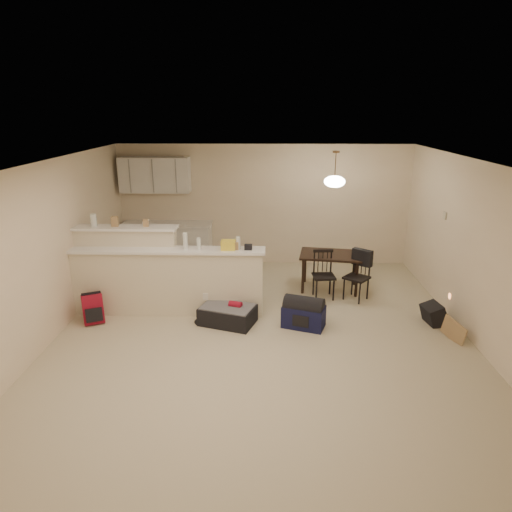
{
  "coord_description": "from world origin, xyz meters",
  "views": [
    {
      "loc": [
        0.06,
        -5.85,
        3.18
      ],
      "look_at": [
        -0.1,
        0.7,
        1.05
      ],
      "focal_mm": 32.0,
      "sensor_mm": 36.0,
      "label": 1
    }
  ],
  "objects_px": {
    "pendant_lamp": "(335,181)",
    "red_backpack": "(93,309)",
    "dining_chair_near": "(324,275)",
    "suitcase": "(228,315)",
    "black_daypack": "(433,314)",
    "dining_table": "(331,258)",
    "dining_chair_far": "(357,276)",
    "navy_duffel": "(304,317)"
  },
  "relations": [
    {
      "from": "pendant_lamp",
      "to": "red_backpack",
      "type": "height_order",
      "value": "pendant_lamp"
    },
    {
      "from": "dining_chair_near",
      "to": "red_backpack",
      "type": "distance_m",
      "value": 3.83
    },
    {
      "from": "suitcase",
      "to": "black_daypack",
      "type": "relative_size",
      "value": 2.31
    },
    {
      "from": "red_backpack",
      "to": "black_daypack",
      "type": "bearing_deg",
      "value": -24.55
    },
    {
      "from": "red_backpack",
      "to": "dining_table",
      "type": "bearing_deg",
      "value": -4.39
    },
    {
      "from": "dining_chair_far",
      "to": "black_daypack",
      "type": "distance_m",
      "value": 1.4
    },
    {
      "from": "dining_table",
      "to": "dining_chair_near",
      "type": "distance_m",
      "value": 0.47
    },
    {
      "from": "navy_duffel",
      "to": "black_daypack",
      "type": "distance_m",
      "value": 2.02
    },
    {
      "from": "pendant_lamp",
      "to": "dining_chair_far",
      "type": "distance_m",
      "value": 1.68
    },
    {
      "from": "black_daypack",
      "to": "navy_duffel",
      "type": "bearing_deg",
      "value": 85.24
    },
    {
      "from": "black_daypack",
      "to": "dining_chair_far",
      "type": "bearing_deg",
      "value": 38.92
    },
    {
      "from": "dining_table",
      "to": "dining_chair_far",
      "type": "bearing_deg",
      "value": -41.95
    },
    {
      "from": "pendant_lamp",
      "to": "red_backpack",
      "type": "xyz_separation_m",
      "value": [
        -3.83,
        -1.48,
        -1.76
      ]
    },
    {
      "from": "red_backpack",
      "to": "navy_duffel",
      "type": "distance_m",
      "value": 3.25
    },
    {
      "from": "dining_table",
      "to": "navy_duffel",
      "type": "bearing_deg",
      "value": -102.56
    },
    {
      "from": "red_backpack",
      "to": "navy_duffel",
      "type": "relative_size",
      "value": 0.73
    },
    {
      "from": "dining_chair_far",
      "to": "pendant_lamp",
      "type": "bearing_deg",
      "value": 169.1
    },
    {
      "from": "pendant_lamp",
      "to": "navy_duffel",
      "type": "height_order",
      "value": "pendant_lamp"
    },
    {
      "from": "suitcase",
      "to": "navy_duffel",
      "type": "bearing_deg",
      "value": 13.75
    },
    {
      "from": "dining_table",
      "to": "red_backpack",
      "type": "xyz_separation_m",
      "value": [
        -3.83,
        -1.48,
        -0.37
      ]
    },
    {
      "from": "suitcase",
      "to": "pendant_lamp",
      "type": "bearing_deg",
      "value": 58.15
    },
    {
      "from": "dining_chair_near",
      "to": "navy_duffel",
      "type": "relative_size",
      "value": 1.36
    },
    {
      "from": "dining_chair_near",
      "to": "dining_chair_far",
      "type": "relative_size",
      "value": 0.99
    },
    {
      "from": "pendant_lamp",
      "to": "black_daypack",
      "type": "height_order",
      "value": "pendant_lamp"
    },
    {
      "from": "dining_chair_far",
      "to": "red_backpack",
      "type": "height_order",
      "value": "dining_chair_far"
    },
    {
      "from": "dining_chair_near",
      "to": "suitcase",
      "type": "bearing_deg",
      "value": -151.96
    },
    {
      "from": "black_daypack",
      "to": "dining_chair_near",
      "type": "bearing_deg",
      "value": 48.88
    },
    {
      "from": "suitcase",
      "to": "red_backpack",
      "type": "distance_m",
      "value": 2.08
    },
    {
      "from": "dining_chair_near",
      "to": "black_daypack",
      "type": "height_order",
      "value": "dining_chair_near"
    },
    {
      "from": "black_daypack",
      "to": "red_backpack",
      "type": "bearing_deg",
      "value": 81.69
    },
    {
      "from": "dining_chair_near",
      "to": "red_backpack",
      "type": "xyz_separation_m",
      "value": [
        -3.68,
        -1.07,
        -0.2
      ]
    },
    {
      "from": "dining_chair_far",
      "to": "red_backpack",
      "type": "xyz_separation_m",
      "value": [
        -4.23,
        -1.0,
        -0.2
      ]
    },
    {
      "from": "pendant_lamp",
      "to": "suitcase",
      "type": "bearing_deg",
      "value": -140.29
    },
    {
      "from": "pendant_lamp",
      "to": "suitcase",
      "type": "height_order",
      "value": "pendant_lamp"
    },
    {
      "from": "dining_chair_far",
      "to": "black_daypack",
      "type": "xyz_separation_m",
      "value": [
        1.03,
        -0.92,
        -0.27
      ]
    },
    {
      "from": "dining_chair_near",
      "to": "dining_chair_far",
      "type": "height_order",
      "value": "dining_chair_far"
    },
    {
      "from": "pendant_lamp",
      "to": "suitcase",
      "type": "xyz_separation_m",
      "value": [
        -1.75,
        -1.45,
        -1.85
      ]
    },
    {
      "from": "dining_chair_far",
      "to": "dining_table",
      "type": "bearing_deg",
      "value": 169.1
    },
    {
      "from": "navy_duffel",
      "to": "dining_table",
      "type": "bearing_deg",
      "value": 88.42
    },
    {
      "from": "pendant_lamp",
      "to": "dining_chair_far",
      "type": "height_order",
      "value": "pendant_lamp"
    },
    {
      "from": "suitcase",
      "to": "black_daypack",
      "type": "distance_m",
      "value": 3.17
    },
    {
      "from": "dining_chair_near",
      "to": "dining_chair_far",
      "type": "distance_m",
      "value": 0.56
    }
  ]
}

